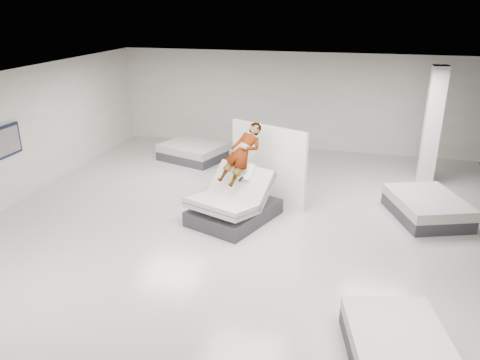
{
  "coord_description": "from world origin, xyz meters",
  "views": [
    {
      "loc": [
        2.14,
        -8.41,
        4.69
      ],
      "look_at": [
        -0.31,
        0.94,
        1.0
      ],
      "focal_mm": 35.0,
      "sensor_mm": 36.0,
      "label": 1
    }
  ],
  "objects_px": {
    "divider_panel": "(268,165)",
    "flat_bed_left_far": "(192,152)",
    "remote": "(241,179)",
    "flat_bed_right_near": "(397,348)",
    "person": "(242,165)",
    "wall_poster": "(6,141)",
    "hero_bed": "(233,205)",
    "flat_bed_right_far": "(427,207)",
    "column": "(432,127)"
  },
  "relations": [
    {
      "from": "flat_bed_right_far",
      "to": "column",
      "type": "distance_m",
      "value": 2.66
    },
    {
      "from": "hero_bed",
      "to": "flat_bed_right_far",
      "type": "height_order",
      "value": "hero_bed"
    },
    {
      "from": "hero_bed",
      "to": "column",
      "type": "height_order",
      "value": "column"
    },
    {
      "from": "wall_poster",
      "to": "person",
      "type": "bearing_deg",
      "value": 7.88
    },
    {
      "from": "remote",
      "to": "divider_panel",
      "type": "xyz_separation_m",
      "value": [
        0.34,
        1.32,
        -0.08
      ]
    },
    {
      "from": "hero_bed",
      "to": "flat_bed_right_far",
      "type": "relative_size",
      "value": 1.03
    },
    {
      "from": "remote",
      "to": "flat_bed_right_near",
      "type": "height_order",
      "value": "remote"
    },
    {
      "from": "remote",
      "to": "flat_bed_right_far",
      "type": "distance_m",
      "value": 4.38
    },
    {
      "from": "hero_bed",
      "to": "divider_panel",
      "type": "height_order",
      "value": "divider_panel"
    },
    {
      "from": "flat_bed_left_far",
      "to": "wall_poster",
      "type": "relative_size",
      "value": 2.31
    },
    {
      "from": "hero_bed",
      "to": "remote",
      "type": "relative_size",
      "value": 16.61
    },
    {
      "from": "hero_bed",
      "to": "column",
      "type": "distance_m",
      "value": 5.83
    },
    {
      "from": "person",
      "to": "remote",
      "type": "bearing_deg",
      "value": -57.85
    },
    {
      "from": "flat_bed_left_far",
      "to": "wall_poster",
      "type": "xyz_separation_m",
      "value": [
        -3.03,
        -4.38,
        1.35
      ]
    },
    {
      "from": "hero_bed",
      "to": "flat_bed_right_far",
      "type": "distance_m",
      "value": 4.47
    },
    {
      "from": "flat_bed_right_near",
      "to": "flat_bed_left_far",
      "type": "relative_size",
      "value": 0.9
    },
    {
      "from": "hero_bed",
      "to": "person",
      "type": "distance_m",
      "value": 0.92
    },
    {
      "from": "person",
      "to": "flat_bed_right_far",
      "type": "height_order",
      "value": "person"
    },
    {
      "from": "remote",
      "to": "wall_poster",
      "type": "bearing_deg",
      "value": -155.51
    },
    {
      "from": "flat_bed_right_far",
      "to": "wall_poster",
      "type": "bearing_deg",
      "value": -170.04
    },
    {
      "from": "hero_bed",
      "to": "flat_bed_right_near",
      "type": "xyz_separation_m",
      "value": [
        3.4,
        -3.8,
        -0.14
      ]
    },
    {
      "from": "person",
      "to": "wall_poster",
      "type": "bearing_deg",
      "value": -151.34
    },
    {
      "from": "flat_bed_left_far",
      "to": "remote",
      "type": "bearing_deg",
      "value": -56.74
    },
    {
      "from": "divider_panel",
      "to": "wall_poster",
      "type": "bearing_deg",
      "value": -140.02
    },
    {
      "from": "person",
      "to": "column",
      "type": "height_order",
      "value": "column"
    },
    {
      "from": "column",
      "to": "remote",
      "type": "bearing_deg",
      "value": -139.62
    },
    {
      "from": "wall_poster",
      "to": "flat_bed_right_far",
      "type": "bearing_deg",
      "value": 9.96
    },
    {
      "from": "flat_bed_right_far",
      "to": "column",
      "type": "height_order",
      "value": "column"
    },
    {
      "from": "flat_bed_right_near",
      "to": "remote",
      "type": "bearing_deg",
      "value": 130.73
    },
    {
      "from": "person",
      "to": "wall_poster",
      "type": "relative_size",
      "value": 1.66
    },
    {
      "from": "person",
      "to": "flat_bed_right_near",
      "type": "bearing_deg",
      "value": -30.7
    },
    {
      "from": "divider_panel",
      "to": "column",
      "type": "distance_m",
      "value": 4.6
    },
    {
      "from": "hero_bed",
      "to": "remote",
      "type": "xyz_separation_m",
      "value": [
        0.2,
        -0.09,
        0.68
      ]
    },
    {
      "from": "person",
      "to": "divider_panel",
      "type": "height_order",
      "value": "divider_panel"
    },
    {
      "from": "divider_panel",
      "to": "flat_bed_right_far",
      "type": "bearing_deg",
      "value": 24.61
    },
    {
      "from": "hero_bed",
      "to": "wall_poster",
      "type": "xyz_separation_m",
      "value": [
        -5.46,
        -0.46,
        1.22
      ]
    },
    {
      "from": "divider_panel",
      "to": "flat_bed_left_far",
      "type": "height_order",
      "value": "divider_panel"
    },
    {
      "from": "remote",
      "to": "flat_bed_left_far",
      "type": "height_order",
      "value": "remote"
    },
    {
      "from": "person",
      "to": "flat_bed_left_far",
      "type": "bearing_deg",
      "value": 146.03
    },
    {
      "from": "remote",
      "to": "flat_bed_right_far",
      "type": "bearing_deg",
      "value": 38.99
    },
    {
      "from": "wall_poster",
      "to": "flat_bed_left_far",
      "type": "bearing_deg",
      "value": 55.29
    },
    {
      "from": "remote",
      "to": "flat_bed_right_near",
      "type": "relative_size",
      "value": 0.07
    },
    {
      "from": "person",
      "to": "flat_bed_right_near",
      "type": "height_order",
      "value": "person"
    },
    {
      "from": "flat_bed_left_far",
      "to": "column",
      "type": "xyz_separation_m",
      "value": [
        6.9,
        -0.38,
        1.35
      ]
    },
    {
      "from": "divider_panel",
      "to": "flat_bed_right_near",
      "type": "height_order",
      "value": "divider_panel"
    },
    {
      "from": "remote",
      "to": "column",
      "type": "xyz_separation_m",
      "value": [
        4.27,
        3.63,
        0.55
      ]
    },
    {
      "from": "person",
      "to": "remote",
      "type": "relative_size",
      "value": 11.26
    },
    {
      "from": "column",
      "to": "person",
      "type": "bearing_deg",
      "value": -143.45
    },
    {
      "from": "flat_bed_right_far",
      "to": "wall_poster",
      "type": "relative_size",
      "value": 2.37
    },
    {
      "from": "person",
      "to": "flat_bed_left_far",
      "type": "distance_m",
      "value": 4.52
    }
  ]
}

